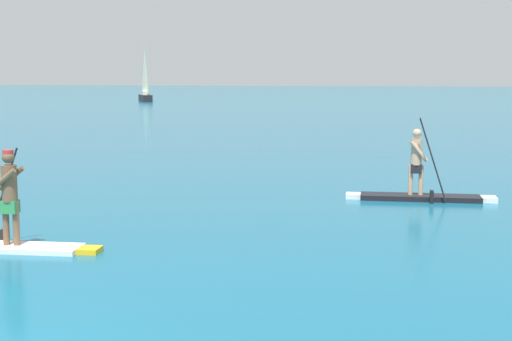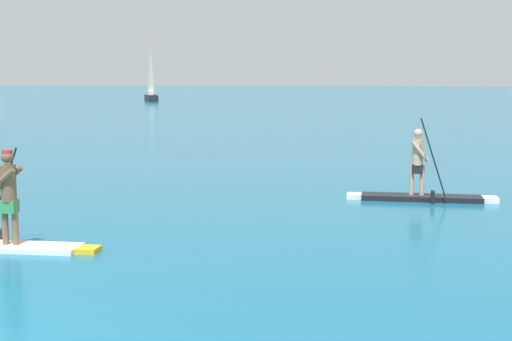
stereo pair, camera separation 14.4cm
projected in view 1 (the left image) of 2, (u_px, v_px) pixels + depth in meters
The scene contains 3 objects.
paddleboarder_mid_center at pixel (3, 228), 12.32m from camera, with size 3.55×0.95×1.77m.
paddleboarder_far_right at pixel (420, 187), 17.29m from camera, with size 3.56×0.93×2.01m.
sailboat_left_horizon at pixel (145, 93), 85.29m from camera, with size 3.10×4.38×7.07m.
Camera 1 is at (5.18, -5.82, 2.94)m, focal length 50.67 mm.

